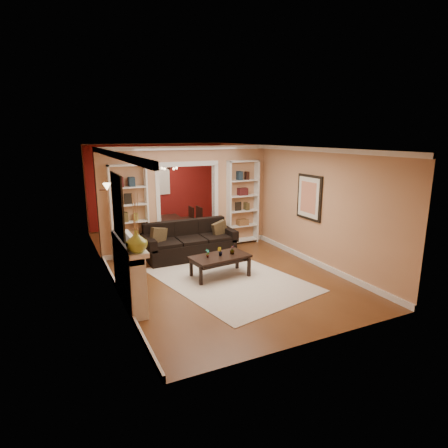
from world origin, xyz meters
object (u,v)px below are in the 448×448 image
sofa (190,240)px  fireplace (130,272)px  coffee_table (220,266)px  dining_table (171,227)px  bookshelf_left (129,212)px  bookshelf_right (242,203)px

sofa → fireplace: (-1.87, -1.95, 0.14)m
coffee_table → fireplace: bearing=-174.4°
coffee_table → sofa: bearing=87.4°
dining_table → coffee_table: bearing=178.5°
coffee_table → bookshelf_left: bookshelf_left is taller
coffee_table → bookshelf_right: bookshelf_right is taller
coffee_table → fireplace: 2.07m
coffee_table → dining_table: size_ratio=0.85×
sofa → fireplace: bearing=-133.7°
sofa → bookshelf_right: size_ratio=0.98×
fireplace → bookshelf_left: bearing=78.0°
bookshelf_right → dining_table: 2.41m
sofa → bookshelf_right: (1.77, 0.58, 0.71)m
fireplace → dining_table: size_ratio=1.17×
sofa → bookshelf_left: 1.61m
bookshelf_left → fireplace: size_ratio=1.35×
bookshelf_right → fireplace: 4.47m
coffee_table → bookshelf_left: bearing=117.7°
dining_table → bookshelf_left: bearing=136.2°
bookshelf_right → sofa: bearing=-161.9°
bookshelf_left → bookshelf_right: bearing=0.0°
coffee_table → bookshelf_right: size_ratio=0.54×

